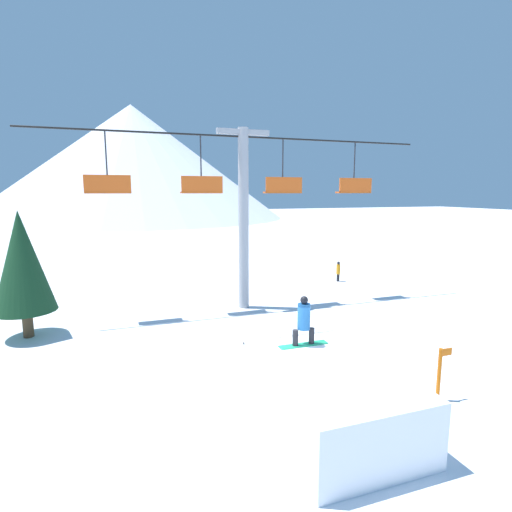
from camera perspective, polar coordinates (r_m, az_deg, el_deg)
name	(u,v)px	position (r m, az deg, el deg)	size (l,w,h in m)	color
ground_plane	(281,410)	(10.75, 3.53, -21.13)	(220.00, 220.00, 0.00)	white
mountain_ridge	(133,162)	(87.76, -17.16, 12.66)	(60.96, 60.96, 22.76)	silver
snow_ramp	(329,396)	(9.97, 10.35, -19.11)	(2.82, 4.33, 1.44)	white
snowboarder	(304,321)	(10.56, 6.84, -9.25)	(1.33, 0.33, 1.33)	#1E9E6B
chairlift	(244,204)	(18.31, -1.78, 7.37)	(18.09, 0.47, 8.23)	#9E9EA3
pine_tree_near	(22,262)	(16.97, -30.44, -0.74)	(2.16, 2.16, 4.78)	#4C3823
trail_marker	(440,373)	(11.81, 24.76, -14.89)	(0.41, 0.10, 1.43)	orange
distant_skier	(338,271)	(24.84, 11.67, -2.05)	(0.24, 0.24, 1.23)	black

